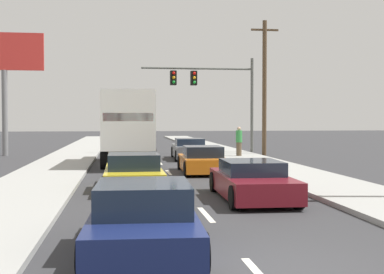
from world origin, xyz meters
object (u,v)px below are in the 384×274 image
(car_yellow, at_px, (133,173))
(utility_pole_mid, at_px, (264,86))
(box_truck, at_px, (129,124))
(traffic_signal_mast, at_px, (206,85))
(car_orange, at_px, (202,161))
(car_maroon, at_px, (252,181))
(car_gray, at_px, (189,149))
(car_navy, at_px, (143,220))
(pedestrian_near_corner, at_px, (239,141))
(roadside_billboard, at_px, (4,66))

(car_yellow, relative_size, utility_pole_mid, 0.52)
(box_truck, relative_size, traffic_signal_mast, 1.08)
(box_truck, xyz_separation_m, traffic_signal_mast, (5.30, 7.72, 2.58))
(box_truck, distance_m, car_orange, 5.51)
(car_maroon, distance_m, utility_pole_mid, 18.93)
(car_gray, height_order, car_orange, car_gray)
(car_navy, distance_m, pedestrian_near_corner, 22.19)
(car_orange, distance_m, utility_pole_mid, 12.34)
(roadside_billboard, relative_size, pedestrian_near_corner, 4.48)
(car_navy, distance_m, traffic_signal_mast, 25.86)
(car_navy, distance_m, car_gray, 21.05)
(utility_pole_mid, distance_m, pedestrian_near_corner, 4.57)
(box_truck, height_order, utility_pole_mid, utility_pole_mid)
(traffic_signal_mast, bearing_deg, utility_pole_mid, -26.91)
(car_gray, relative_size, traffic_signal_mast, 0.61)
(box_truck, height_order, car_yellow, box_truck)
(pedestrian_near_corner, bearing_deg, car_gray, -172.34)
(car_orange, height_order, utility_pole_mid, utility_pole_mid)
(car_navy, bearing_deg, roadside_billboard, 107.25)
(utility_pole_mid, bearing_deg, box_truck, -146.05)
(car_orange, distance_m, roadside_billboard, 17.06)
(car_yellow, bearing_deg, box_truck, 90.06)
(roadside_billboard, bearing_deg, car_orange, -47.86)
(utility_pole_mid, bearing_deg, car_yellow, -120.27)
(car_gray, relative_size, utility_pole_mid, 0.53)
(box_truck, xyz_separation_m, roadside_billboard, (-7.77, 7.77, 3.69))
(utility_pole_mid, xyz_separation_m, pedestrian_near_corner, (-2.15, -2.03, -3.48))
(car_yellow, relative_size, car_gray, 0.97)
(pedestrian_near_corner, bearing_deg, traffic_signal_mast, 109.67)
(car_maroon, distance_m, pedestrian_near_corner, 16.01)
(car_navy, relative_size, traffic_signal_mast, 0.54)
(car_maroon, height_order, utility_pole_mid, utility_pole_mid)
(car_orange, height_order, roadside_billboard, roadside_billboard)
(car_maroon, relative_size, roadside_billboard, 0.58)
(box_truck, height_order, roadside_billboard, roadside_billboard)
(car_yellow, height_order, pedestrian_near_corner, pedestrian_near_corner)
(traffic_signal_mast, bearing_deg, car_yellow, -107.40)
(car_gray, distance_m, roadside_billboard, 13.19)
(car_navy, height_order, car_maroon, car_navy)
(utility_pole_mid, bearing_deg, car_orange, -119.18)
(car_navy, bearing_deg, utility_pole_mid, 69.17)
(utility_pole_mid, bearing_deg, car_gray, -154.97)
(box_truck, bearing_deg, utility_pole_mid, 33.95)
(box_truck, xyz_separation_m, car_yellow, (0.01, -9.16, -1.53))
(box_truck, bearing_deg, car_gray, 44.29)
(car_yellow, relative_size, pedestrian_near_corner, 2.56)
(car_maroon, xyz_separation_m, traffic_signal_mast, (1.90, 19.49, 4.14))
(box_truck, distance_m, roadside_billboard, 11.59)
(car_maroon, bearing_deg, pedestrian_near_corner, 78.21)
(car_yellow, xyz_separation_m, car_maroon, (3.39, -2.61, -0.02))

